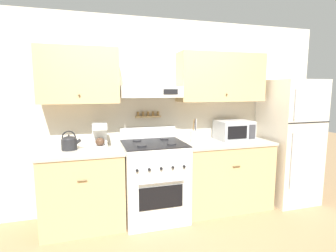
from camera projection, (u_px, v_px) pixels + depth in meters
name	position (u px, v px, depth m)	size (l,w,h in m)	color
ground_plane	(160.00, 228.00, 3.09)	(16.00, 16.00, 0.00)	#937551
wall_back	(152.00, 104.00, 3.50)	(5.20, 0.46, 2.55)	beige
counter_left	(84.00, 188.00, 3.11)	(0.94, 0.67, 0.93)	tan
counter_right	(223.00, 174.00, 3.62)	(1.23, 0.67, 0.93)	tan
stove_range	(154.00, 180.00, 3.31)	(0.76, 0.73, 1.12)	white
refrigerator	(288.00, 141.00, 3.81)	(0.66, 0.73, 1.76)	beige
tea_kettle	(69.00, 142.00, 3.04)	(0.23, 0.18, 0.22)	#232326
coffee_maker	(100.00, 135.00, 3.16)	(0.17, 0.21, 0.30)	white
microwave	(234.00, 130.00, 3.66)	(0.47, 0.39, 0.27)	#ADAFB5
utensil_crock	(195.00, 136.00, 3.48)	(0.11, 0.11, 0.31)	silver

